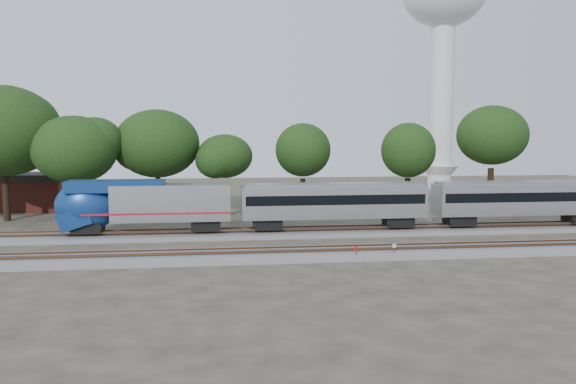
% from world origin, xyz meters
% --- Properties ---
extents(ground, '(160.00, 160.00, 0.00)m').
position_xyz_m(ground, '(0.00, 0.00, 0.00)').
color(ground, '#383328').
rests_on(ground, ground).
extents(track_far, '(160.00, 5.00, 0.73)m').
position_xyz_m(track_far, '(0.00, 6.00, 0.21)').
color(track_far, slate).
rests_on(track_far, ground).
extents(track_near, '(160.00, 5.00, 0.73)m').
position_xyz_m(track_near, '(0.00, -4.00, 0.21)').
color(track_near, slate).
rests_on(track_near, ground).
extents(switch_stand_red, '(0.34, 0.06, 1.06)m').
position_xyz_m(switch_stand_red, '(6.19, -5.70, 0.68)').
color(switch_stand_red, '#512D19').
rests_on(switch_stand_red, ground).
extents(switch_stand_white, '(0.36, 0.07, 1.12)m').
position_xyz_m(switch_stand_white, '(9.45, -5.24, 0.71)').
color(switch_stand_white, '#512D19').
rests_on(switch_stand_white, ground).
extents(switch_lever, '(0.57, 0.46, 0.30)m').
position_xyz_m(switch_lever, '(6.20, -5.44, 0.15)').
color(switch_lever, '#512D19').
rests_on(switch_lever, ground).
extents(water_tower, '(14.93, 14.93, 41.34)m').
position_xyz_m(water_tower, '(35.32, 49.49, 30.63)').
color(water_tower, silver).
rests_on(water_tower, ground).
extents(brick_building, '(10.74, 8.22, 4.76)m').
position_xyz_m(brick_building, '(-28.79, 28.66, 2.40)').
color(brick_building, maroon).
rests_on(brick_building, ground).
extents(tree_1, '(10.44, 10.44, 14.72)m').
position_xyz_m(tree_1, '(-28.70, 19.00, 10.26)').
color(tree_1, black).
rests_on(tree_1, ground).
extents(tree_2, '(8.32, 8.32, 11.73)m').
position_xyz_m(tree_2, '(-20.53, 17.14, 8.16)').
color(tree_2, black).
rests_on(tree_2, ground).
extents(tree_3, '(8.91, 8.91, 12.56)m').
position_xyz_m(tree_3, '(-11.77, 20.27, 8.75)').
color(tree_3, black).
rests_on(tree_3, ground).
extents(tree_4, '(7.39, 7.39, 10.42)m').
position_xyz_m(tree_4, '(-3.75, 19.45, 7.25)').
color(tree_4, black).
rests_on(tree_4, ground).
extents(tree_5, '(8.05, 8.05, 11.34)m').
position_xyz_m(tree_5, '(6.05, 21.80, 7.90)').
color(tree_5, black).
rests_on(tree_5, ground).
extents(tree_6, '(7.97, 7.97, 11.24)m').
position_xyz_m(tree_6, '(19.80, 21.79, 7.82)').
color(tree_6, black).
rests_on(tree_6, ground).
extents(tree_7, '(9.92, 9.92, 13.98)m').
position_xyz_m(tree_7, '(32.67, 24.81, 9.74)').
color(tree_7, black).
rests_on(tree_7, ground).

